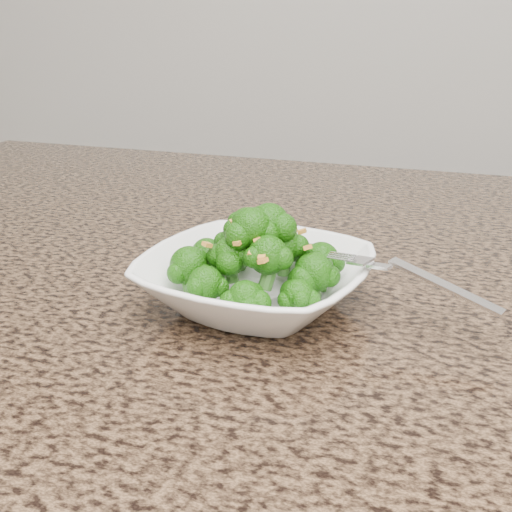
% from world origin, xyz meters
% --- Properties ---
extents(granite_counter, '(1.64, 1.04, 0.03)m').
position_xyz_m(granite_counter, '(0.00, 0.30, 0.89)').
color(granite_counter, brown).
rests_on(granite_counter, cabinet).
extents(bowl, '(0.23, 0.23, 0.05)m').
position_xyz_m(bowl, '(-0.04, 0.20, 0.92)').
color(bowl, white).
rests_on(bowl, granite_counter).
extents(broccoli_pile, '(0.18, 0.18, 0.06)m').
position_xyz_m(broccoli_pile, '(-0.04, 0.20, 0.98)').
color(broccoli_pile, '#1D630B').
rests_on(broccoli_pile, bowl).
extents(garlic_topping, '(0.11, 0.11, 0.01)m').
position_xyz_m(garlic_topping, '(-0.04, 0.20, 1.02)').
color(garlic_topping, gold).
rests_on(garlic_topping, broccoli_pile).
extents(fork, '(0.16, 0.08, 0.01)m').
position_xyz_m(fork, '(0.07, 0.20, 0.96)').
color(fork, silver).
rests_on(fork, bowl).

